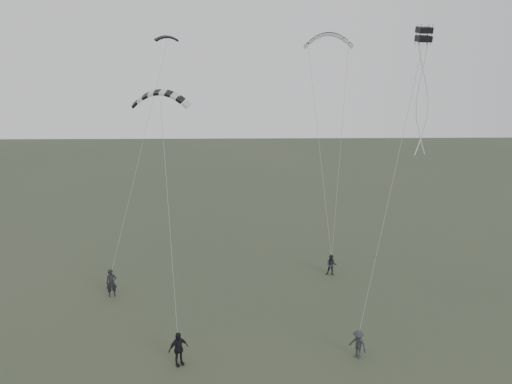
{
  "coord_description": "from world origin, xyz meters",
  "views": [
    {
      "loc": [
        0.39,
        -24.32,
        15.27
      ],
      "look_at": [
        1.01,
        5.55,
        7.07
      ],
      "focal_mm": 35.0,
      "sensor_mm": 36.0,
      "label": 1
    }
  ],
  "objects_px": {
    "flyer_far": "(358,344)",
    "kite_box": "(424,34)",
    "kite_dark_small": "(167,37)",
    "kite_pale_large": "(329,35)",
    "flyer_left": "(111,283)",
    "flyer_center": "(178,349)",
    "kite_striped": "(160,92)",
    "flyer_right": "(331,265)"
  },
  "relations": [
    {
      "from": "flyer_right",
      "to": "flyer_center",
      "type": "height_order",
      "value": "flyer_center"
    },
    {
      "from": "kite_dark_small",
      "to": "kite_pale_large",
      "type": "distance_m",
      "value": 11.77
    },
    {
      "from": "flyer_center",
      "to": "kite_striped",
      "type": "xyz_separation_m",
      "value": [
        -1.37,
        6.55,
        12.34
      ]
    },
    {
      "from": "kite_box",
      "to": "flyer_center",
      "type": "bearing_deg",
      "value": -161.65
    },
    {
      "from": "flyer_left",
      "to": "flyer_center",
      "type": "xyz_separation_m",
      "value": [
        5.35,
        -7.66,
        -0.02
      ]
    },
    {
      "from": "flyer_far",
      "to": "kite_dark_small",
      "type": "xyz_separation_m",
      "value": [
        -11.22,
        13.4,
        15.74
      ]
    },
    {
      "from": "flyer_right",
      "to": "kite_pale_large",
      "type": "bearing_deg",
      "value": 101.45
    },
    {
      "from": "flyer_far",
      "to": "kite_box",
      "type": "distance_m",
      "value": 16.74
    },
    {
      "from": "flyer_left",
      "to": "kite_box",
      "type": "relative_size",
      "value": 2.5
    },
    {
      "from": "flyer_left",
      "to": "flyer_right",
      "type": "relative_size",
      "value": 1.22
    },
    {
      "from": "flyer_far",
      "to": "kite_dark_small",
      "type": "height_order",
      "value": "kite_dark_small"
    },
    {
      "from": "flyer_far",
      "to": "kite_box",
      "type": "height_order",
      "value": "kite_box"
    },
    {
      "from": "flyer_left",
      "to": "flyer_center",
      "type": "distance_m",
      "value": 9.34
    },
    {
      "from": "flyer_right",
      "to": "flyer_far",
      "type": "relative_size",
      "value": 1.0
    },
    {
      "from": "kite_pale_large",
      "to": "flyer_far",
      "type": "bearing_deg",
      "value": -79.87
    },
    {
      "from": "flyer_far",
      "to": "kite_pale_large",
      "type": "distance_m",
      "value": 22.24
    },
    {
      "from": "flyer_left",
      "to": "kite_pale_large",
      "type": "relative_size",
      "value": 0.51
    },
    {
      "from": "flyer_right",
      "to": "kite_dark_small",
      "type": "relative_size",
      "value": 0.94
    },
    {
      "from": "flyer_left",
      "to": "kite_box",
      "type": "height_order",
      "value": "kite_box"
    },
    {
      "from": "kite_striped",
      "to": "kite_pale_large",
      "type": "bearing_deg",
      "value": 43.81
    },
    {
      "from": "flyer_far",
      "to": "kite_box",
      "type": "xyz_separation_m",
      "value": [
        3.75,
        4.84,
        15.58
      ]
    },
    {
      "from": "flyer_left",
      "to": "flyer_right",
      "type": "height_order",
      "value": "flyer_left"
    },
    {
      "from": "flyer_center",
      "to": "flyer_far",
      "type": "distance_m",
      "value": 9.27
    },
    {
      "from": "flyer_right",
      "to": "kite_box",
      "type": "bearing_deg",
      "value": -45.12
    },
    {
      "from": "kite_pale_large",
      "to": "kite_striped",
      "type": "height_order",
      "value": "kite_pale_large"
    },
    {
      "from": "flyer_far",
      "to": "kite_striped",
      "type": "relative_size",
      "value": 0.47
    },
    {
      "from": "flyer_center",
      "to": "kite_pale_large",
      "type": "xyz_separation_m",
      "value": [
        9.62,
        15.94,
        15.83
      ]
    },
    {
      "from": "flyer_center",
      "to": "kite_striped",
      "type": "relative_size",
      "value": 0.56
    },
    {
      "from": "kite_pale_large",
      "to": "kite_box",
      "type": "relative_size",
      "value": 4.91
    },
    {
      "from": "kite_dark_small",
      "to": "kite_box",
      "type": "xyz_separation_m",
      "value": [
        14.97,
        -8.55,
        -0.16
      ]
    },
    {
      "from": "kite_pale_large",
      "to": "kite_striped",
      "type": "relative_size",
      "value": 1.12
    },
    {
      "from": "flyer_center",
      "to": "kite_pale_large",
      "type": "relative_size",
      "value": 0.5
    },
    {
      "from": "flyer_left",
      "to": "flyer_center",
      "type": "relative_size",
      "value": 1.02
    },
    {
      "from": "flyer_far",
      "to": "kite_box",
      "type": "bearing_deg",
      "value": 98.43
    },
    {
      "from": "flyer_left",
      "to": "kite_striped",
      "type": "height_order",
      "value": "kite_striped"
    },
    {
      "from": "flyer_center",
      "to": "kite_dark_small",
      "type": "distance_m",
      "value": 20.96
    },
    {
      "from": "kite_dark_small",
      "to": "flyer_right",
      "type": "bearing_deg",
      "value": -34.62
    },
    {
      "from": "flyer_left",
      "to": "kite_striped",
      "type": "distance_m",
      "value": 12.99
    },
    {
      "from": "flyer_far",
      "to": "kite_dark_small",
      "type": "distance_m",
      "value": 23.52
    },
    {
      "from": "kite_dark_small",
      "to": "flyer_left",
      "type": "bearing_deg",
      "value": -137.47
    },
    {
      "from": "kite_dark_small",
      "to": "kite_striped",
      "type": "distance_m",
      "value": 8.03
    },
    {
      "from": "flyer_left",
      "to": "kite_dark_small",
      "type": "height_order",
      "value": "kite_dark_small"
    }
  ]
}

